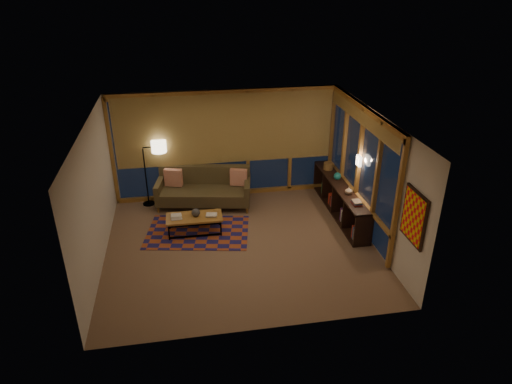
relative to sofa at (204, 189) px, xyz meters
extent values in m
cube|color=#907159|center=(0.62, -1.93, -0.45)|extent=(5.50, 5.00, 0.01)
cube|color=silver|center=(0.62, -1.93, 2.25)|extent=(5.50, 5.00, 0.01)
cube|color=silver|center=(0.62, 0.57, 0.90)|extent=(5.50, 0.01, 2.70)
cube|color=silver|center=(0.62, -4.43, 0.90)|extent=(5.50, 0.01, 2.70)
cube|color=silver|center=(-2.13, -1.93, 0.90)|extent=(0.01, 5.00, 2.70)
cube|color=silver|center=(3.37, -1.93, 0.90)|extent=(0.01, 5.00, 2.70)
cube|color=#A14522|center=(-0.23, -1.24, -0.45)|extent=(2.43, 1.85, 0.01)
sphere|color=black|center=(-0.25, -1.23, 0.04)|extent=(0.21, 0.21, 0.18)
cylinder|color=brown|center=(3.09, -0.01, 0.38)|extent=(0.29, 0.29, 0.17)
sphere|color=#166363|center=(3.11, -0.64, 0.38)|extent=(0.18, 0.18, 0.18)
imported|color=tan|center=(3.11, -1.41, 0.38)|extent=(0.20, 0.20, 0.17)
camera|label=1|loc=(-0.42, -9.94, 4.76)|focal=32.00mm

